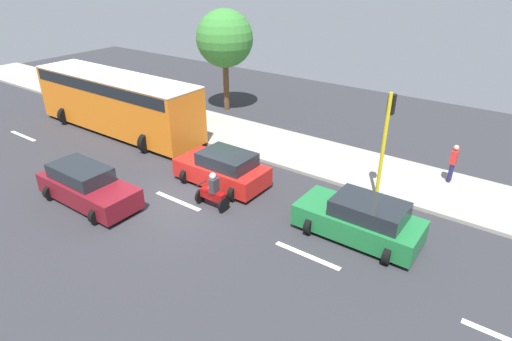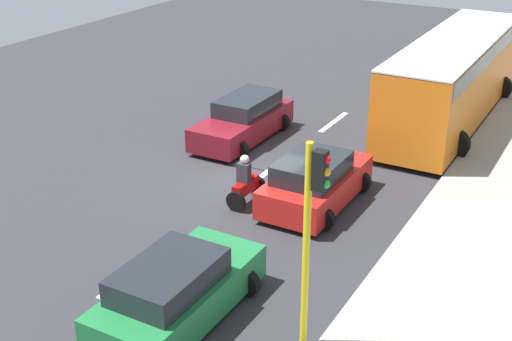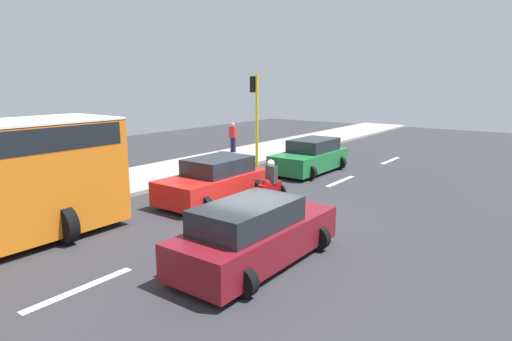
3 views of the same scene
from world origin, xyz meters
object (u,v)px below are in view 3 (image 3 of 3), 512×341
object	(u,v)px
motorcycle	(270,185)
pedestrian_near_signal	(233,136)
car_red	(214,181)
car_green	(310,157)
car_maroon	(255,234)
traffic_light_corner	(255,107)

from	to	relation	value
motorcycle	pedestrian_near_signal	bearing A→B (deg)	-43.45
car_red	motorcycle	distance (m)	1.97
car_red	car_green	xyz separation A→B (m)	(-0.24, -6.39, 0.00)
car_red	car_green	world-z (taller)	same
car_red	car_maroon	bearing A→B (deg)	141.98
traffic_light_corner	pedestrian_near_signal	bearing A→B (deg)	-33.23
car_maroon	car_red	xyz separation A→B (m)	(4.34, -3.39, -0.00)
pedestrian_near_signal	motorcycle	bearing A→B (deg)	136.55
car_red	pedestrian_near_signal	distance (m)	9.81
pedestrian_near_signal	traffic_light_corner	bearing A→B (deg)	146.77
car_red	motorcycle	xyz separation A→B (m)	(-1.74, -0.92, -0.07)
car_red	pedestrian_near_signal	world-z (taller)	pedestrian_near_signal
car_maroon	car_red	bearing A→B (deg)	-38.02
car_green	pedestrian_near_signal	size ratio (longest dim) A/B	2.55
car_maroon	traffic_light_corner	bearing A→B (deg)	-53.34
motorcycle	pedestrian_near_signal	size ratio (longest dim) A/B	0.91
car_green	car_maroon	bearing A→B (deg)	112.72
car_maroon	car_red	size ratio (longest dim) A/B	1.13
car_red	traffic_light_corner	size ratio (longest dim) A/B	0.90
car_green	traffic_light_corner	distance (m)	3.64
motorcycle	car_green	bearing A→B (deg)	-74.72
traffic_light_corner	car_red	bearing A→B (deg)	113.70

